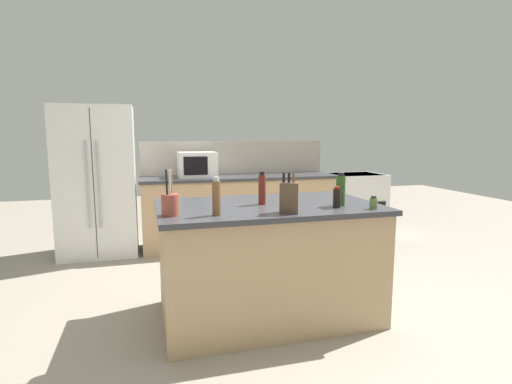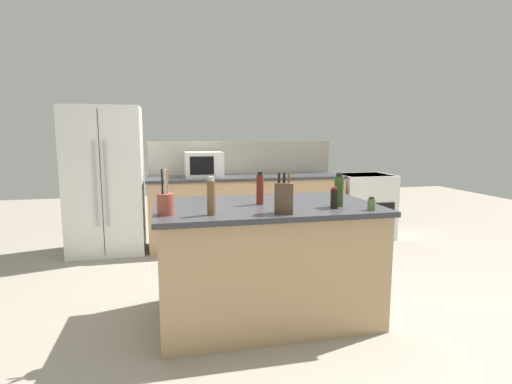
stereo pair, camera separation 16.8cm
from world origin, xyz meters
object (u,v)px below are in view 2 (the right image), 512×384
object	(u,v)px
range_oven	(364,205)
vinegar_bottle	(260,189)
knife_block	(284,198)
spice_jar_oregano	(371,204)
pepper_grinder	(211,197)
utensil_crock	(166,203)
refrigerator	(106,180)
olive_oil_bottle	(339,191)
microwave	(204,164)
soy_sauce_bottle	(334,198)
spice_jar_paprika	(290,199)

from	to	relation	value
range_oven	vinegar_bottle	world-z (taller)	vinegar_bottle
range_oven	knife_block	distance (m)	3.33
knife_block	spice_jar_oregano	world-z (taller)	knife_block
range_oven	pepper_grinder	bearing A→B (deg)	-134.84
knife_block	spice_jar_oregano	distance (m)	0.67
knife_block	vinegar_bottle	size ratio (longest dim) A/B	1.10
knife_block	utensil_crock	xyz separation A→B (m)	(-0.82, 0.13, -0.03)
refrigerator	olive_oil_bottle	xyz separation A→B (m)	(2.05, -2.46, 0.14)
microwave	range_oven	bearing A→B (deg)	-0.00
olive_oil_bottle	soy_sauce_bottle	bearing A→B (deg)	-131.68
spice_jar_paprika	olive_oil_bottle	bearing A→B (deg)	-16.11
utensil_crock	pepper_grinder	bearing A→B (deg)	-13.99
spice_jar_paprika	refrigerator	bearing A→B (deg)	125.62
knife_block	utensil_crock	bearing A→B (deg)	-169.32
soy_sauce_bottle	olive_oil_bottle	world-z (taller)	olive_oil_bottle
vinegar_bottle	soy_sauce_bottle	bearing A→B (deg)	-30.65
spice_jar_oregano	refrigerator	bearing A→B (deg)	129.88
knife_block	spice_jar_paprika	xyz separation A→B (m)	(0.13, 0.28, -0.06)
vinegar_bottle	olive_oil_bottle	world-z (taller)	vinegar_bottle
vinegar_bottle	knife_block	bearing A→B (deg)	-78.42
range_oven	pepper_grinder	xyz separation A→B (m)	(-2.52, -2.53, 0.60)
range_oven	vinegar_bottle	xyz separation A→B (m)	(-2.09, -2.19, 0.60)
knife_block	olive_oil_bottle	bearing A→B (deg)	39.40
utensil_crock	soy_sauce_bottle	bearing A→B (deg)	-1.79
knife_block	pepper_grinder	world-z (taller)	knife_block
spice_jar_paprika	knife_block	bearing A→B (deg)	-115.39
refrigerator	soy_sauce_bottle	xyz separation A→B (m)	(1.98, -2.54, 0.10)
range_oven	microwave	bearing A→B (deg)	180.00
spice_jar_oregano	vinegar_bottle	size ratio (longest dim) A/B	0.37
refrigerator	olive_oil_bottle	bearing A→B (deg)	-50.18
refrigerator	pepper_grinder	distance (m)	2.79
microwave	olive_oil_bottle	world-z (taller)	microwave
spice_jar_paprika	pepper_grinder	size ratio (longest dim) A/B	0.40
soy_sauce_bottle	knife_block	bearing A→B (deg)	-167.43
range_oven	olive_oil_bottle	world-z (taller)	olive_oil_bottle
microwave	olive_oil_bottle	xyz separation A→B (m)	(0.81, -2.41, -0.04)
refrigerator	vinegar_bottle	distance (m)	2.69
knife_block	olive_oil_bottle	world-z (taller)	knife_block
spice_jar_paprika	olive_oil_bottle	size ratio (longest dim) A/B	0.42
microwave	pepper_grinder	xyz separation A→B (m)	(-0.19, -2.53, -0.04)
vinegar_bottle	pepper_grinder	bearing A→B (deg)	-141.70
range_oven	spice_jar_oregano	size ratio (longest dim) A/B	9.40
knife_block	pepper_grinder	xyz separation A→B (m)	(-0.51, 0.06, 0.01)
utensil_crock	spice_jar_oregano	world-z (taller)	utensil_crock
microwave	spice_jar_paprika	world-z (taller)	microwave
microwave	vinegar_bottle	bearing A→B (deg)	-83.89
olive_oil_bottle	utensil_crock	bearing A→B (deg)	-178.18
utensil_crock	vinegar_bottle	xyz separation A→B (m)	(0.74, 0.26, 0.04)
microwave	spice_jar_paprika	bearing A→B (deg)	-78.98
utensil_crock	spice_jar_paprika	xyz separation A→B (m)	(0.95, 0.15, -0.03)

